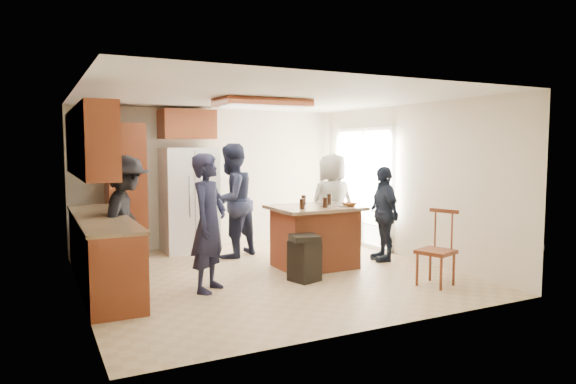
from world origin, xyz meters
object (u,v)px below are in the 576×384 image
person_front_left (209,223)px  kitchen_island (315,236)px  trash_bin (304,258)px  person_behind_left (231,201)px  person_side_right (383,214)px  person_behind_right (332,204)px  spindle_chair (437,251)px  refrigerator (189,200)px  person_counter (126,219)px

person_front_left → kitchen_island: (1.82, 0.52, -0.39)m
trash_bin → person_front_left: bearing=174.8°
person_behind_left → person_side_right: (2.08, -1.33, -0.18)m
person_behind_right → spindle_chair: person_behind_right is taller
person_side_right → kitchen_island: size_ratio=1.18×
person_side_right → kitchen_island: 1.25m
person_side_right → trash_bin: bearing=-59.8°
person_front_left → trash_bin: (1.30, -0.12, -0.55)m
person_behind_right → refrigerator: bearing=-32.9°
kitchen_island → spindle_chair: size_ratio=1.29×
person_behind_right → trash_bin: 1.87m
person_front_left → refrigerator: size_ratio=0.97×
person_counter → spindle_chair: bearing=-95.9°
person_front_left → person_behind_left: size_ratio=0.93×
person_behind_left → spindle_chair: person_behind_left is taller
kitchen_island → person_behind_right: bearing=42.9°
person_behind_left → refrigerator: (-0.48, 0.79, -0.04)m
person_counter → trash_bin: (2.15, -1.04, -0.53)m
person_behind_left → kitchen_island: bearing=97.0°
person_side_right → spindle_chair: (-0.29, -1.52, -0.30)m
trash_bin → person_behind_right: bearing=46.5°
person_front_left → person_counter: (-0.85, 0.92, -0.02)m
person_front_left → person_behind_right: person_front_left is taller
person_behind_right → spindle_chair: 2.31m
person_behind_left → spindle_chair: size_ratio=1.88×
person_side_right → person_behind_right: bearing=-133.6°
person_behind_left → kitchen_island: size_ratio=1.46×
person_front_left → person_behind_right: size_ratio=1.02×
trash_bin → person_behind_left: bearing=100.4°
person_counter → refrigerator: (1.32, 1.63, 0.05)m
person_behind_right → person_counter: 3.39m
person_front_left → spindle_chair: (2.74, -1.09, -0.41)m
person_side_right → trash_bin: person_side_right is taller
person_behind_left → person_side_right: person_behind_left is taller
person_behind_right → spindle_chair: bearing=96.2°
kitchen_island → person_counter: bearing=171.4°
person_side_right → spindle_chair: size_ratio=1.52×
person_side_right → spindle_chair: bearing=1.7°
person_front_left → person_behind_left: 2.01m
spindle_chair → person_behind_left: bearing=122.1°
person_front_left → kitchen_island: bearing=-31.7°
person_behind_left → kitchen_island: (0.87, -1.25, -0.46)m
person_behind_left → person_front_left: bearing=34.0°
person_front_left → spindle_chair: bearing=-69.2°
person_behind_left → refrigerator: person_behind_left is taller
person_side_right → refrigerator: refrigerator is taller
person_behind_right → refrigerator: refrigerator is taller
person_counter → spindle_chair: person_counter is taller
kitchen_island → spindle_chair: bearing=-60.1°
kitchen_island → spindle_chair: 1.85m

